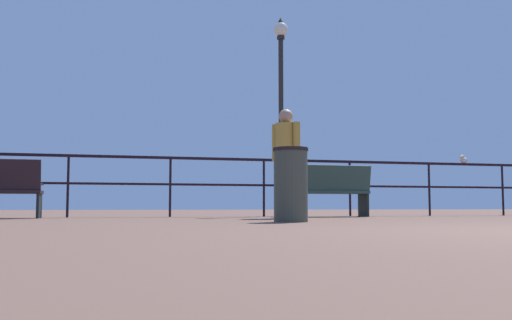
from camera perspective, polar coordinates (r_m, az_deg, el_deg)
The scene contains 6 objects.
pier_railing at distance 11.20m, azimuth 5.15°, elevation -1.47°, with size 19.54×0.05×1.10m.
bench_near_left at distance 10.62m, azimuth 7.11°, elevation -2.79°, with size 1.60×0.59×0.94m.
lamppost_center at distance 11.44m, azimuth 2.49°, elevation 5.87°, with size 0.29×0.29×3.97m.
person_at_railing at distance 9.26m, azimuth 2.99°, elevation 0.47°, with size 0.35×0.50×1.76m.
seagull_on_rail at distance 12.84m, azimuth 19.89°, elevation 0.05°, with size 0.31×0.26×0.17m.
trash_bin at distance 7.05m, azimuth 3.46°, elevation -2.45°, with size 0.44×0.44×0.91m.
Camera 1 is at (-3.87, -3.23, 0.19)m, focal length 40.31 mm.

